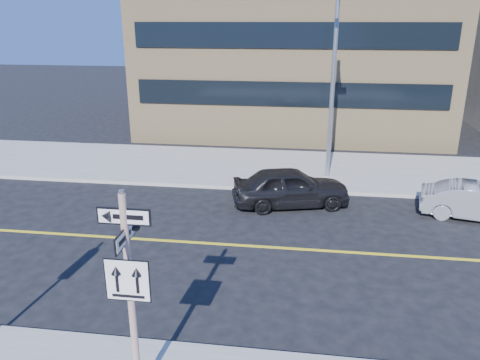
# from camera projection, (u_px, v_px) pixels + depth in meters

# --- Properties ---
(ground) EXTENTS (120.00, 120.00, 0.00)m
(ground) POSITION_uv_depth(u_px,v_px,m) (175.00, 318.00, 11.22)
(ground) COLOR black
(ground) RESTS_ON ground
(sign_pole) EXTENTS (0.92, 0.92, 4.06)m
(sign_pole) POSITION_uv_depth(u_px,v_px,m) (130.00, 287.00, 8.07)
(sign_pole) COLOR silver
(sign_pole) RESTS_ON near_sidewalk
(parked_car_a) EXTENTS (2.83, 4.72, 1.50)m
(parked_car_a) POSITION_uv_depth(u_px,v_px,m) (291.00, 187.00, 17.78)
(parked_car_a) COLOR black
(parked_car_a) RESTS_ON ground
(parked_car_b) EXTENTS (2.16, 4.06, 1.27)m
(parked_car_b) POSITION_uv_depth(u_px,v_px,m) (478.00, 202.00, 16.61)
(parked_car_b) COLOR gray
(parked_car_b) RESTS_ON ground
(streetlight_a) EXTENTS (0.55, 2.25, 8.00)m
(streetlight_a) POSITION_uv_depth(u_px,v_px,m) (334.00, 71.00, 19.22)
(streetlight_a) COLOR gray
(streetlight_a) RESTS_ON far_sidewalk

